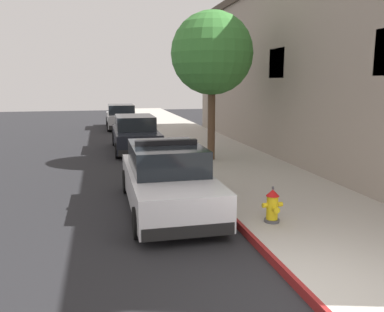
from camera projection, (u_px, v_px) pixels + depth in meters
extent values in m
cube|color=#232326|center=(64.00, 172.00, 14.22)|extent=(31.69, 60.00, 0.20)
cube|color=#ADA89E|center=(225.00, 159.00, 15.51)|extent=(3.79, 60.00, 0.16)
cube|color=maroon|center=(177.00, 162.00, 15.09)|extent=(0.08, 60.00, 0.16)
cube|color=gray|center=(347.00, 73.00, 15.82)|extent=(6.05, 22.29, 6.80)
cube|color=black|center=(277.00, 63.00, 15.09)|extent=(0.06, 1.30, 1.10)
cube|color=black|center=(226.00, 68.00, 21.07)|extent=(0.06, 1.30, 1.10)
cube|color=white|center=(167.00, 186.00, 9.62)|extent=(1.84, 4.80, 0.76)
cube|color=black|center=(166.00, 157.00, 9.64)|extent=(1.64, 2.50, 0.60)
cube|color=black|center=(188.00, 231.00, 7.42)|extent=(1.76, 0.16, 0.24)
cube|color=black|center=(155.00, 175.00, 11.91)|extent=(1.76, 0.16, 0.24)
cylinder|color=black|center=(127.00, 181.00, 11.11)|extent=(0.22, 0.64, 0.64)
cylinder|color=black|center=(187.00, 178.00, 11.48)|extent=(0.22, 0.64, 0.64)
cylinder|color=black|center=(139.00, 223.00, 7.85)|extent=(0.22, 0.64, 0.64)
cylinder|color=black|center=(222.00, 216.00, 8.23)|extent=(0.22, 0.64, 0.64)
cube|color=black|center=(166.00, 143.00, 9.52)|extent=(1.48, 0.20, 0.12)
cube|color=red|center=(152.00, 143.00, 9.45)|extent=(0.44, 0.18, 0.11)
cube|color=#1E33E0|center=(181.00, 142.00, 9.60)|extent=(0.44, 0.18, 0.11)
cube|color=black|center=(135.00, 138.00, 17.88)|extent=(1.84, 4.80, 0.76)
cube|color=black|center=(135.00, 122.00, 17.90)|extent=(1.64, 2.50, 0.60)
cube|color=black|center=(141.00, 152.00, 15.69)|extent=(1.76, 0.16, 0.24)
cube|color=black|center=(131.00, 137.00, 20.17)|extent=(1.76, 0.16, 0.24)
cylinder|color=black|center=(115.00, 139.00, 19.37)|extent=(0.22, 0.64, 0.64)
cylinder|color=black|center=(150.00, 138.00, 19.75)|extent=(0.22, 0.64, 0.64)
cylinder|color=black|center=(118.00, 150.00, 16.11)|extent=(0.22, 0.64, 0.64)
cylinder|color=black|center=(160.00, 149.00, 16.49)|extent=(0.22, 0.64, 0.64)
cube|color=#B2B5BA|center=(121.00, 120.00, 26.55)|extent=(1.84, 4.80, 0.76)
cube|color=black|center=(121.00, 109.00, 26.57)|extent=(1.64, 2.50, 0.60)
cube|color=black|center=(124.00, 127.00, 24.35)|extent=(1.76, 0.16, 0.24)
cube|color=black|center=(120.00, 120.00, 28.83)|extent=(1.76, 0.16, 0.24)
cylinder|color=black|center=(108.00, 121.00, 28.03)|extent=(0.22, 0.64, 0.64)
cylinder|color=black|center=(132.00, 121.00, 28.41)|extent=(0.22, 0.64, 0.64)
cylinder|color=black|center=(109.00, 126.00, 24.77)|extent=(0.22, 0.64, 0.64)
cylinder|color=black|center=(137.00, 126.00, 25.15)|extent=(0.22, 0.64, 0.64)
cylinder|color=#4C4C51|center=(272.00, 220.00, 8.38)|extent=(0.32, 0.32, 0.06)
cylinder|color=yellow|center=(272.00, 208.00, 8.33)|extent=(0.24, 0.24, 0.50)
cone|color=red|center=(273.00, 193.00, 8.27)|extent=(0.28, 0.28, 0.14)
cylinder|color=#4C4C51|center=(273.00, 188.00, 8.25)|extent=(0.05, 0.05, 0.06)
cylinder|color=yellow|center=(265.00, 205.00, 8.28)|extent=(0.10, 0.10, 0.10)
cylinder|color=yellow|center=(280.00, 204.00, 8.35)|extent=(0.10, 0.10, 0.10)
cylinder|color=yellow|center=(276.00, 210.00, 8.15)|extent=(0.13, 0.12, 0.13)
cylinder|color=brown|center=(211.00, 122.00, 14.90)|extent=(0.28, 0.28, 2.86)
sphere|color=#387A33|center=(212.00, 53.00, 14.45)|extent=(2.99, 2.99, 2.99)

